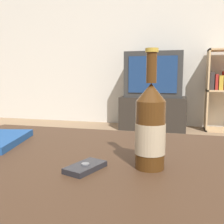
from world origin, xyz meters
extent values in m
cube|color=beige|center=(0.00, 3.02, 1.30)|extent=(8.00, 0.05, 2.60)
cube|color=#422B1C|center=(0.00, 0.00, 0.42)|extent=(1.02, 0.85, 0.04)
cylinder|color=#382417|center=(-0.45, 0.37, 0.20)|extent=(0.07, 0.07, 0.40)
cylinder|color=#382417|center=(0.45, 0.37, 0.20)|extent=(0.07, 0.07, 0.40)
cube|color=#28231E|center=(-0.01, 2.72, 0.21)|extent=(0.82, 0.46, 0.42)
cube|color=#2D2D2D|center=(-0.01, 2.72, 0.70)|extent=(0.71, 0.39, 0.56)
cube|color=navy|center=(-0.01, 2.52, 0.70)|extent=(0.58, 0.01, 0.44)
cube|color=tan|center=(0.64, 2.81, 0.50)|extent=(0.02, 0.30, 1.00)
cube|color=#2D2828|center=(0.69, 2.81, 0.62)|extent=(0.05, 0.21, 0.22)
cube|color=maroon|center=(0.74, 2.81, 0.61)|extent=(0.03, 0.21, 0.19)
cube|color=#B7932D|center=(0.79, 2.81, 0.60)|extent=(0.05, 0.21, 0.17)
cylinder|color=#47280F|center=(0.25, -0.01, 0.53)|extent=(0.07, 0.07, 0.17)
cylinder|color=tan|center=(0.25, -0.01, 0.52)|extent=(0.08, 0.08, 0.08)
cone|color=#47280F|center=(0.25, -0.01, 0.64)|extent=(0.07, 0.07, 0.04)
cylinder|color=#47280F|center=(0.25, -0.01, 0.70)|extent=(0.03, 0.03, 0.07)
cylinder|color=#B79333|center=(0.25, -0.01, 0.74)|extent=(0.03, 0.03, 0.01)
cube|color=#232328|center=(0.10, -0.07, 0.45)|extent=(0.09, 0.12, 0.01)
cylinder|color=slate|center=(0.10, -0.07, 0.46)|extent=(0.02, 0.02, 0.00)
cube|color=navy|center=(-0.28, 0.10, 0.45)|extent=(0.20, 0.30, 0.02)
camera|label=1|loc=(0.33, -0.66, 0.67)|focal=42.00mm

